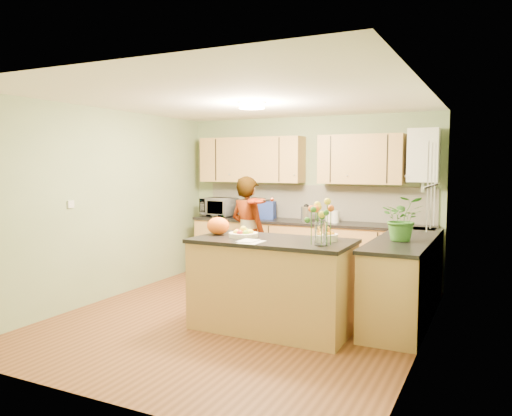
% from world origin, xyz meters
% --- Properties ---
extents(floor, '(4.50, 4.50, 0.00)m').
position_xyz_m(floor, '(0.00, 0.00, 0.00)').
color(floor, brown).
rests_on(floor, ground).
extents(ceiling, '(4.00, 4.50, 0.02)m').
position_xyz_m(ceiling, '(0.00, 0.00, 2.50)').
color(ceiling, white).
rests_on(ceiling, wall_back).
extents(wall_back, '(4.00, 0.02, 2.50)m').
position_xyz_m(wall_back, '(0.00, 2.25, 1.25)').
color(wall_back, gray).
rests_on(wall_back, floor).
extents(wall_front, '(4.00, 0.02, 2.50)m').
position_xyz_m(wall_front, '(0.00, -2.25, 1.25)').
color(wall_front, gray).
rests_on(wall_front, floor).
extents(wall_left, '(0.02, 4.50, 2.50)m').
position_xyz_m(wall_left, '(-2.00, 0.00, 1.25)').
color(wall_left, gray).
rests_on(wall_left, floor).
extents(wall_right, '(0.02, 4.50, 2.50)m').
position_xyz_m(wall_right, '(2.00, 0.00, 1.25)').
color(wall_right, gray).
rests_on(wall_right, floor).
extents(back_counter, '(3.64, 0.62, 0.94)m').
position_xyz_m(back_counter, '(0.10, 1.95, 0.47)').
color(back_counter, '#A78043').
rests_on(back_counter, floor).
extents(right_counter, '(0.62, 2.24, 0.94)m').
position_xyz_m(right_counter, '(1.70, 0.85, 0.47)').
color(right_counter, '#A78043').
rests_on(right_counter, floor).
extents(splashback, '(3.60, 0.02, 0.52)m').
position_xyz_m(splashback, '(0.10, 2.23, 1.20)').
color(splashback, white).
rests_on(splashback, back_counter).
extents(upper_cabinets, '(3.20, 0.34, 0.70)m').
position_xyz_m(upper_cabinets, '(-0.18, 2.08, 1.85)').
color(upper_cabinets, '#A78043').
rests_on(upper_cabinets, wall_back).
extents(boiler, '(0.40, 0.30, 0.86)m').
position_xyz_m(boiler, '(1.70, 2.09, 1.90)').
color(boiler, silver).
rests_on(boiler, wall_back).
extents(window_right, '(0.01, 1.30, 1.05)m').
position_xyz_m(window_right, '(1.99, 0.60, 1.55)').
color(window_right, silver).
rests_on(window_right, wall_right).
extents(light_switch, '(0.02, 0.09, 0.09)m').
position_xyz_m(light_switch, '(-1.99, -0.60, 1.30)').
color(light_switch, silver).
rests_on(light_switch, wall_left).
extents(ceiling_lamp, '(0.30, 0.30, 0.07)m').
position_xyz_m(ceiling_lamp, '(0.00, 0.30, 2.46)').
color(ceiling_lamp, '#FFEABF').
rests_on(ceiling_lamp, ceiling).
extents(peninsula_island, '(1.71, 0.88, 0.98)m').
position_xyz_m(peninsula_island, '(0.48, -0.16, 0.49)').
color(peninsula_island, '#A78043').
rests_on(peninsula_island, floor).
extents(fruit_dish, '(0.32, 0.32, 0.11)m').
position_xyz_m(fruit_dish, '(0.13, -0.16, 1.03)').
color(fruit_dish, '#F6E3C5').
rests_on(fruit_dish, peninsula_island).
extents(orange_bowl, '(0.25, 0.25, 0.14)m').
position_xyz_m(orange_bowl, '(1.03, -0.01, 1.04)').
color(orange_bowl, '#F6E3C5').
rests_on(orange_bowl, peninsula_island).
extents(flower_vase, '(0.28, 0.28, 0.51)m').
position_xyz_m(flower_vase, '(1.08, -0.34, 1.32)').
color(flower_vase, silver).
rests_on(flower_vase, peninsula_island).
extents(orange_bag, '(0.32, 0.30, 0.20)m').
position_xyz_m(orange_bag, '(-0.22, -0.11, 1.08)').
color(orange_bag, orange).
rests_on(orange_bag, peninsula_island).
extents(papers, '(0.21, 0.28, 0.01)m').
position_xyz_m(papers, '(0.38, -0.46, 0.99)').
color(papers, white).
rests_on(papers, peninsula_island).
extents(violinist, '(0.68, 0.54, 1.61)m').
position_xyz_m(violinist, '(-0.48, 1.14, 0.81)').
color(violinist, tan).
rests_on(violinist, floor).
extents(violin, '(0.69, 0.60, 0.17)m').
position_xyz_m(violin, '(-0.28, 0.92, 1.29)').
color(violin, '#530E05').
rests_on(violin, violinist).
extents(microwave, '(0.57, 0.42, 0.30)m').
position_xyz_m(microwave, '(-1.44, 1.98, 1.09)').
color(microwave, silver).
rests_on(microwave, back_counter).
extents(blue_box, '(0.37, 0.31, 0.26)m').
position_xyz_m(blue_box, '(-0.63, 1.98, 1.07)').
color(blue_box, navy).
rests_on(blue_box, back_counter).
extents(kettle, '(0.16, 0.16, 0.30)m').
position_xyz_m(kettle, '(0.08, 1.93, 1.06)').
color(kettle, '#AFAFB3').
rests_on(kettle, back_counter).
extents(jar_cream, '(0.15, 0.15, 0.18)m').
position_xyz_m(jar_cream, '(0.43, 1.99, 1.03)').
color(jar_cream, '#F6E3C5').
rests_on(jar_cream, back_counter).
extents(jar_white, '(0.13, 0.13, 0.17)m').
position_xyz_m(jar_white, '(0.54, 1.90, 1.03)').
color(jar_white, silver).
rests_on(jar_white, back_counter).
extents(potted_plant, '(0.52, 0.48, 0.50)m').
position_xyz_m(potted_plant, '(1.70, 0.59, 1.19)').
color(potted_plant, '#326B23').
rests_on(potted_plant, right_counter).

